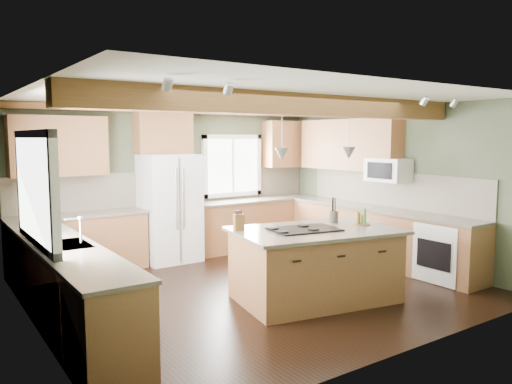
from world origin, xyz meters
TOP-DOWN VIEW (x-y plane):
  - floor at (0.00, 0.00)m, footprint 5.60×5.60m
  - ceiling at (0.00, 0.00)m, footprint 5.60×5.60m
  - wall_back at (0.00, 2.50)m, footprint 5.60×0.00m
  - wall_left at (-2.80, 0.00)m, footprint 0.00×5.00m
  - wall_right at (2.80, 0.00)m, footprint 0.00×5.00m
  - ceiling_beam at (0.00, -0.80)m, footprint 5.55×0.26m
  - soffit_trim at (0.00, 2.40)m, footprint 5.55×0.20m
  - backsplash_back at (0.00, 2.48)m, footprint 5.58×0.03m
  - backsplash_right at (2.78, 0.05)m, footprint 0.03×3.70m
  - base_cab_back_left at (-1.79, 2.20)m, footprint 2.02×0.60m
  - counter_back_left at (-1.79, 2.20)m, footprint 2.06×0.64m
  - base_cab_back_right at (1.49, 2.20)m, footprint 2.62×0.60m
  - counter_back_right at (1.49, 2.20)m, footprint 2.66×0.64m
  - base_cab_left at (-2.50, 0.05)m, footprint 0.60×3.70m
  - counter_left at (-2.50, 0.05)m, footprint 0.64×3.74m
  - base_cab_right at (2.50, 0.05)m, footprint 0.60×3.70m
  - counter_right at (2.50, 0.05)m, footprint 0.64×3.74m
  - upper_cab_back_left at (-1.99, 2.33)m, footprint 1.40×0.35m
  - upper_cab_over_fridge at (-0.30, 2.33)m, footprint 0.96×0.35m
  - upper_cab_right at (2.62, 0.90)m, footprint 0.35×2.20m
  - upper_cab_back_corner at (2.30, 2.33)m, footprint 0.90×0.35m
  - window_left at (-2.78, 0.05)m, footprint 0.04×1.60m
  - window_back at (1.15, 2.48)m, footprint 1.10×0.04m
  - sink at (-2.50, 0.05)m, footprint 0.50×0.65m
  - faucet at (-2.32, 0.05)m, footprint 0.02×0.02m
  - dishwasher at (-2.49, -1.25)m, footprint 0.60×0.60m
  - oven at (2.49, -1.25)m, footprint 0.60×0.72m
  - microwave at (2.58, -0.05)m, footprint 0.40×0.70m
  - pendant_left at (-0.11, -0.71)m, footprint 0.18×0.18m
  - pendant_right at (0.84, -0.89)m, footprint 0.18×0.18m
  - refrigerator at (-0.30, 2.12)m, footprint 0.90×0.74m
  - island at (0.37, -0.80)m, footprint 2.11×1.51m
  - island_top at (0.37, -0.80)m, footprint 2.26×1.66m
  - cooktop at (0.21, -0.77)m, footprint 0.92×0.70m
  - knife_block at (-0.49, -0.33)m, footprint 0.14×0.12m
  - utensil_crock at (0.89, -0.58)m, footprint 0.16×0.16m
  - bottle_tray at (1.08, -0.91)m, footprint 0.26×0.26m

SIDE VIEW (x-z plane):
  - floor at x=0.00m, z-range 0.00..0.00m
  - dishwasher at x=-2.49m, z-range 0.01..0.85m
  - oven at x=2.49m, z-range 0.01..0.85m
  - base_cab_back_left at x=-1.79m, z-range 0.00..0.88m
  - base_cab_back_right at x=1.49m, z-range 0.00..0.88m
  - base_cab_left at x=-2.50m, z-range 0.00..0.88m
  - base_cab_right at x=2.50m, z-range 0.00..0.88m
  - island at x=0.37m, z-range 0.00..0.88m
  - counter_back_left at x=-1.79m, z-range 0.88..0.92m
  - counter_back_right at x=1.49m, z-range 0.88..0.92m
  - counter_left at x=-2.50m, z-range 0.88..0.92m
  - counter_right at x=2.50m, z-range 0.88..0.92m
  - refrigerator at x=-0.30m, z-range 0.00..1.80m
  - island_top at x=0.37m, z-range 0.88..0.92m
  - sink at x=-2.50m, z-range 0.89..0.92m
  - cooktop at x=0.21m, z-range 0.92..0.94m
  - utensil_crock at x=0.89m, z-range 0.92..1.08m
  - knife_block at x=-0.49m, z-range 0.92..1.13m
  - bottle_tray at x=1.08m, z-range 0.92..1.13m
  - faucet at x=-2.32m, z-range 0.91..1.19m
  - backsplash_back at x=0.00m, z-range 0.92..1.50m
  - backsplash_right at x=2.78m, z-range 0.92..1.50m
  - wall_back at x=0.00m, z-range -1.50..4.10m
  - wall_left at x=-2.80m, z-range -1.20..3.80m
  - wall_right at x=2.80m, z-range -1.20..3.80m
  - window_back at x=1.15m, z-range 1.05..2.05m
  - window_left at x=-2.78m, z-range 1.02..2.08m
  - microwave at x=2.58m, z-range 1.36..1.74m
  - pendant_left at x=-0.11m, z-range 1.80..1.96m
  - pendant_right at x=0.84m, z-range 1.80..1.96m
  - upper_cab_back_left at x=-1.99m, z-range 1.50..2.40m
  - upper_cab_right at x=2.62m, z-range 1.50..2.40m
  - upper_cab_back_corner at x=2.30m, z-range 1.50..2.40m
  - upper_cab_over_fridge at x=-0.30m, z-range 1.80..2.50m
  - ceiling_beam at x=0.00m, z-range 2.34..2.60m
  - soffit_trim at x=0.00m, z-range 2.49..2.59m
  - ceiling at x=0.00m, z-range 2.60..2.60m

